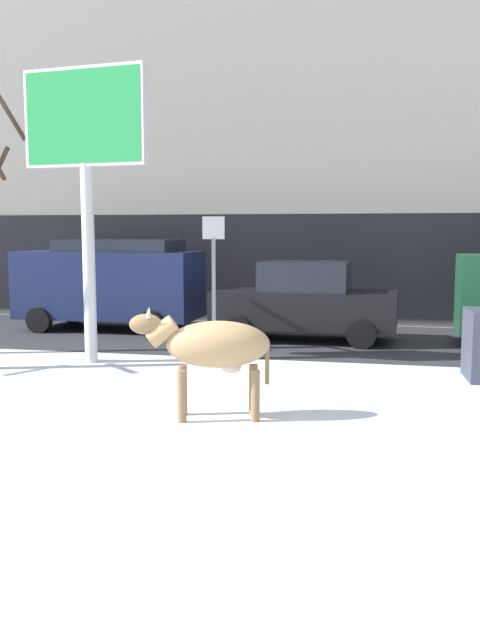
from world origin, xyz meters
name	(u,v)px	position (x,y,z in m)	size (l,w,h in m)	color
ground_plane	(170,442)	(0.00, 0.00, 0.00)	(120.00, 120.00, 0.00)	white
road_strip	(283,338)	(0.00, 8.46, 0.00)	(60.00, 5.60, 0.01)	#333338
building_facade	(315,102)	(0.00, 14.35, 6.48)	(44.00, 6.10, 13.00)	gray
cow_tan	(213,346)	(0.23, 1.17, 0.99)	(1.93, 0.95, 1.54)	tan
billboard	(85,136)	(-3.15, 4.65, 4.31)	(2.53, 0.48, 5.56)	silver
car_navy_van	(110,282)	(-4.57, 8.99, 1.24)	(4.62, 2.16, 2.32)	#19234C
car_black_sedan	(305,302)	(0.54, 8.28, 0.91)	(4.22, 2.01, 1.84)	black
pedestrian_near_billboard	(357,292)	(1.53, 11.66, 0.88)	(0.36, 0.24, 1.73)	#282833
pedestrian_by_cars	(224,289)	(-2.23, 11.66, 0.88)	(0.36, 0.24, 1.73)	#282833
pedestrian_far_left	(46,286)	(-7.83, 11.66, 0.88)	(0.36, 0.24, 1.73)	#282833
street_sign	(214,275)	(-0.91, 5.53, 1.67)	(0.44, 0.08, 2.82)	gray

